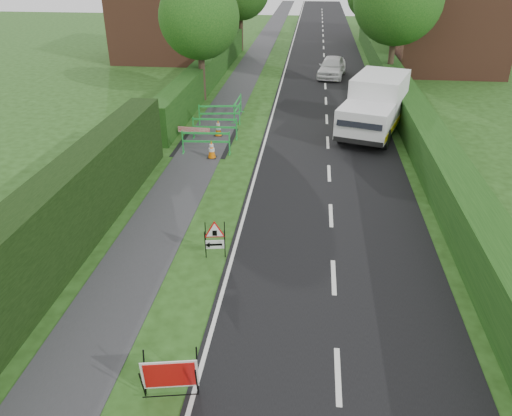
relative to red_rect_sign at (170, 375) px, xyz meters
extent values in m
plane|color=#1F3E11|center=(0.78, 3.35, -0.52)|extent=(120.00, 120.00, 0.00)
cube|color=black|center=(3.28, 38.35, -0.52)|extent=(6.00, 90.00, 0.02)
cube|color=#2D2D30|center=(-2.22, 38.35, -0.52)|extent=(2.00, 90.00, 0.02)
cube|color=black|center=(-4.22, 3.35, -0.52)|extent=(1.10, 18.00, 2.50)
cube|color=#14380F|center=(-4.22, 25.35, -0.52)|extent=(1.00, 24.00, 1.80)
cube|color=#14380F|center=(7.28, 19.35, -0.52)|extent=(1.20, 50.00, 1.50)
cube|color=brown|center=(-9.22, 33.35, 2.23)|extent=(7.00, 7.00, 5.50)
cube|color=brown|center=(11.78, 31.35, 2.23)|extent=(7.00, 7.00, 5.50)
cube|color=brown|center=(12.78, 45.35, 2.23)|extent=(7.00, 7.00, 5.50)
cylinder|color=#2D2116|center=(-3.82, 21.35, 0.79)|extent=(0.36, 0.36, 2.62)
sphere|color=#144211|center=(-3.82, 21.35, 3.97)|extent=(4.40, 4.40, 4.40)
cylinder|color=#2D2116|center=(7.18, 25.35, 0.96)|extent=(0.36, 0.36, 2.97)
cylinder|color=#2D2116|center=(-3.82, 37.35, 0.88)|extent=(0.36, 0.36, 2.80)
cylinder|color=#2D2116|center=(7.18, 41.35, 0.70)|extent=(0.36, 0.36, 2.45)
cylinder|color=black|center=(-0.48, -0.23, -0.06)|extent=(0.09, 0.32, 0.89)
cylinder|color=black|center=(-0.54, 0.09, -0.06)|extent=(0.09, 0.32, 0.89)
cylinder|color=black|center=(0.53, -0.04, -0.06)|extent=(0.09, 0.32, 0.89)
cylinder|color=black|center=(0.47, 0.28, -0.06)|extent=(0.09, 0.32, 0.89)
cylinder|color=black|center=(0.03, -0.16, -0.37)|extent=(1.07, 0.23, 0.02)
cube|color=white|center=(0.00, 0.01, 0.02)|extent=(1.09, 0.33, 0.78)
cube|color=red|center=(0.00, -0.01, 0.02)|extent=(0.99, 0.29, 0.67)
cylinder|color=black|center=(-0.29, 4.79, -0.01)|extent=(0.08, 0.31, 1.00)
cylinder|color=black|center=(-0.33, 5.04, -0.01)|extent=(0.08, 0.31, 1.00)
cylinder|color=black|center=(0.24, 4.88, -0.01)|extent=(0.08, 0.31, 1.00)
cylinder|color=black|center=(0.20, 5.13, -0.01)|extent=(0.08, 0.31, 1.00)
cube|color=white|center=(-0.04, 4.94, -0.07)|extent=(0.55, 0.11, 0.27)
cube|color=black|center=(-0.04, 4.93, -0.07)|extent=(0.39, 0.08, 0.06)
cone|color=black|center=(-0.25, 4.89, -0.07)|extent=(0.15, 0.18, 0.16)
cube|color=black|center=(-0.04, 4.92, 0.31)|extent=(0.13, 0.03, 0.16)
cube|color=silver|center=(5.64, 17.31, 1.00)|extent=(3.16, 4.04, 2.12)
cube|color=silver|center=(4.83, 14.75, 0.59)|extent=(2.78, 2.84, 1.30)
cube|color=black|center=(4.50, 13.71, 0.90)|extent=(1.92, 0.82, 0.59)
cube|color=yellow|center=(4.28, 16.67, 0.16)|extent=(1.66, 5.18, 0.26)
cube|color=yellow|center=(6.39, 16.00, 0.16)|extent=(1.66, 5.18, 0.26)
cube|color=black|center=(4.51, 13.72, 0.00)|extent=(2.09, 0.78, 0.22)
cylinder|color=black|center=(3.88, 15.00, -0.08)|extent=(0.52, 0.92, 0.88)
cylinder|color=black|center=(5.76, 14.40, -0.08)|extent=(0.52, 0.92, 0.88)
cylinder|color=black|center=(4.94, 18.37, -0.08)|extent=(0.52, 0.92, 0.88)
cylinder|color=black|center=(6.83, 17.78, -0.08)|extent=(0.52, 0.92, 0.88)
cube|color=black|center=(5.53, 14.96, -0.50)|extent=(0.38, 0.38, 0.04)
cone|color=orange|center=(5.53, 14.96, -0.11)|extent=(0.32, 0.32, 0.75)
cylinder|color=white|center=(5.53, 14.96, -0.15)|extent=(0.25, 0.25, 0.14)
cylinder|color=white|center=(5.53, 14.96, 0.04)|extent=(0.17, 0.17, 0.10)
cube|color=black|center=(5.96, 16.35, -0.50)|extent=(0.38, 0.38, 0.04)
cone|color=orange|center=(5.96, 16.35, -0.11)|extent=(0.32, 0.32, 0.75)
cylinder|color=white|center=(5.96, 16.35, -0.15)|extent=(0.25, 0.25, 0.14)
cylinder|color=white|center=(5.96, 16.35, 0.04)|extent=(0.17, 0.17, 0.10)
cube|color=black|center=(6.26, 19.78, -0.50)|extent=(0.38, 0.38, 0.04)
cone|color=orange|center=(6.26, 19.78, -0.11)|extent=(0.32, 0.32, 0.75)
cylinder|color=white|center=(6.26, 19.78, -0.15)|extent=(0.25, 0.25, 0.14)
cylinder|color=white|center=(6.26, 19.78, 0.04)|extent=(0.17, 0.17, 0.10)
cube|color=black|center=(-1.60, 12.44, -0.50)|extent=(0.38, 0.38, 0.04)
cone|color=orange|center=(-1.60, 12.44, -0.11)|extent=(0.32, 0.32, 0.75)
cylinder|color=white|center=(-1.60, 12.44, -0.15)|extent=(0.25, 0.25, 0.14)
cylinder|color=white|center=(-1.60, 12.44, 0.04)|extent=(0.17, 0.17, 0.10)
cube|color=black|center=(-1.82, 15.23, -0.50)|extent=(0.38, 0.38, 0.04)
cone|color=orange|center=(-1.82, 15.23, -0.11)|extent=(0.32, 0.32, 0.75)
cylinder|color=white|center=(-1.82, 15.23, -0.15)|extent=(0.25, 0.25, 0.14)
cylinder|color=white|center=(-1.82, 15.23, 0.04)|extent=(0.17, 0.17, 0.10)
cube|color=green|center=(-2.92, 12.85, -0.02)|extent=(0.05, 0.05, 1.00)
cube|color=green|center=(-0.93, 12.98, -0.02)|extent=(0.05, 0.05, 1.00)
cube|color=green|center=(-1.92, 12.92, 0.40)|extent=(2.00, 0.18, 0.08)
cube|color=green|center=(-1.92, 12.92, 0.03)|extent=(2.00, 0.18, 0.08)
cube|color=green|center=(-2.92, 12.85, -0.50)|extent=(0.08, 0.35, 0.04)
cube|color=green|center=(-0.93, 12.98, -0.50)|extent=(0.08, 0.35, 0.04)
cube|color=green|center=(-2.90, 14.80, -0.02)|extent=(0.05, 0.05, 1.00)
cube|color=green|center=(-0.90, 14.89, -0.02)|extent=(0.05, 0.05, 1.00)
cube|color=green|center=(-1.90, 14.84, 0.40)|extent=(2.00, 0.14, 0.08)
cube|color=green|center=(-1.90, 14.84, 0.03)|extent=(2.00, 0.14, 0.08)
cube|color=green|center=(-2.90, 14.80, -0.50)|extent=(0.08, 0.35, 0.04)
cube|color=green|center=(-0.90, 14.89, -0.50)|extent=(0.08, 0.35, 0.04)
cube|color=green|center=(-3.06, 16.82, -0.02)|extent=(0.06, 0.06, 1.00)
cube|color=green|center=(-1.08, 17.11, -0.02)|extent=(0.06, 0.06, 1.00)
cube|color=green|center=(-2.07, 16.97, 0.40)|extent=(1.99, 0.33, 0.08)
cube|color=green|center=(-2.07, 16.97, 0.03)|extent=(1.99, 0.33, 0.08)
cube|color=green|center=(-3.06, 16.82, -0.50)|extent=(0.11, 0.35, 0.04)
cube|color=green|center=(-1.08, 17.11, -0.50)|extent=(0.11, 0.35, 0.04)
cube|color=green|center=(-1.36, 17.15, -0.02)|extent=(0.05, 0.05, 1.00)
cube|color=green|center=(-1.30, 19.15, -0.02)|extent=(0.05, 0.05, 1.00)
cube|color=green|center=(-1.33, 18.15, 0.40)|extent=(0.10, 2.00, 0.08)
cube|color=green|center=(-1.33, 18.15, 0.03)|extent=(0.10, 2.00, 0.08)
cube|color=green|center=(-1.36, 17.15, -0.50)|extent=(0.35, 0.07, 0.04)
cube|color=green|center=(-1.30, 19.15, -0.50)|extent=(0.35, 0.07, 0.04)
cube|color=red|center=(-2.85, 14.64, -0.52)|extent=(1.50, 0.15, 0.25)
imported|color=white|center=(3.71, 28.06, 0.16)|extent=(2.20, 4.22, 1.37)
camera|label=1|loc=(2.44, -6.80, 7.31)|focal=35.00mm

